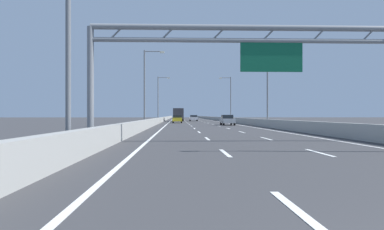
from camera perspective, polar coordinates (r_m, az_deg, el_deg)
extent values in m
plane|color=#38383A|center=(102.37, -0.10, -0.80)|extent=(260.00, 260.00, 0.00)
cube|color=white|center=(6.24, 15.18, -13.36)|extent=(0.16, 3.00, 0.01)
cube|color=white|center=(14.98, 4.84, -5.52)|extent=(0.16, 3.00, 0.01)
cube|color=white|center=(23.91, 2.22, -3.45)|extent=(0.16, 3.00, 0.01)
cube|color=white|center=(32.88, 1.03, -2.50)|extent=(0.16, 3.00, 0.01)
cube|color=white|center=(41.86, 0.35, -1.96)|extent=(0.16, 3.00, 0.01)
cube|color=white|center=(50.85, -0.08, -1.61)|extent=(0.16, 3.00, 0.01)
cube|color=white|center=(59.84, -0.39, -1.37)|extent=(0.16, 3.00, 0.01)
cube|color=white|center=(68.84, -0.62, -1.19)|extent=(0.16, 3.00, 0.01)
cube|color=white|center=(77.83, -0.79, -1.05)|extent=(0.16, 3.00, 0.01)
cube|color=white|center=(86.83, -0.93, -0.94)|extent=(0.16, 3.00, 0.01)
cube|color=white|center=(95.83, -1.04, -0.85)|extent=(0.16, 3.00, 0.01)
cube|color=white|center=(104.82, -1.13, -0.78)|extent=(0.16, 3.00, 0.01)
cube|color=white|center=(113.82, -1.21, -0.71)|extent=(0.16, 3.00, 0.01)
cube|color=white|center=(122.82, -1.28, -0.66)|extent=(0.16, 3.00, 0.01)
cube|color=white|center=(131.82, -1.34, -0.61)|extent=(0.16, 3.00, 0.01)
cube|color=white|center=(140.82, -1.39, -0.57)|extent=(0.16, 3.00, 0.01)
cube|color=white|center=(149.82, -1.43, -0.54)|extent=(0.16, 3.00, 0.01)
cube|color=white|center=(158.82, -1.47, -0.51)|extent=(0.16, 3.00, 0.01)
cube|color=white|center=(15.82, 17.95, -5.22)|extent=(0.16, 3.00, 0.01)
cube|color=white|center=(24.45, 10.68, -3.37)|extent=(0.16, 3.00, 0.01)
cube|color=white|center=(33.27, 7.24, -2.47)|extent=(0.16, 3.00, 0.01)
cube|color=white|center=(42.17, 5.25, -1.95)|extent=(0.16, 3.00, 0.01)
cube|color=white|center=(51.11, 3.95, -1.61)|extent=(0.16, 3.00, 0.01)
cube|color=white|center=(60.06, 3.04, -1.36)|extent=(0.16, 3.00, 0.01)
cube|color=white|center=(69.03, 2.37, -1.19)|extent=(0.16, 3.00, 0.01)
cube|color=white|center=(78.00, 1.85, -1.05)|extent=(0.16, 3.00, 0.01)
cube|color=white|center=(86.98, 1.44, -0.94)|extent=(0.16, 3.00, 0.01)
cube|color=white|center=(95.96, 1.11, -0.85)|extent=(0.16, 3.00, 0.01)
cube|color=white|center=(104.95, 0.83, -0.78)|extent=(0.16, 3.00, 0.01)
cube|color=white|center=(113.94, 0.60, -0.71)|extent=(0.16, 3.00, 0.01)
cube|color=white|center=(122.93, 0.40, -0.66)|extent=(0.16, 3.00, 0.01)
cube|color=white|center=(131.92, 0.23, -0.61)|extent=(0.16, 3.00, 0.01)
cube|color=white|center=(140.91, 0.08, -0.57)|extent=(0.16, 3.00, 0.01)
cube|color=white|center=(149.90, -0.05, -0.54)|extent=(0.16, 3.00, 0.01)
cube|color=white|center=(158.90, -0.17, -0.51)|extent=(0.16, 3.00, 0.01)
cube|color=white|center=(90.32, -3.16, -0.90)|extent=(0.16, 176.00, 0.01)
cube|color=white|center=(90.74, 3.48, -0.90)|extent=(0.16, 176.00, 0.01)
cube|color=#9E9E99|center=(112.35, -3.80, -0.48)|extent=(0.45, 220.00, 0.95)
cube|color=#9E9E99|center=(112.79, 3.22, -0.48)|extent=(0.45, 220.00, 0.95)
cylinder|color=gray|center=(21.83, -14.51, 4.35)|extent=(0.36, 0.36, 6.20)
cylinder|color=gray|center=(22.08, 7.51, 12.44)|extent=(16.55, 0.32, 0.32)
cylinder|color=gray|center=(21.94, 7.51, 10.65)|extent=(16.55, 0.26, 0.26)
cylinder|color=gray|center=(21.96, -10.92, 11.57)|extent=(0.74, 0.10, 0.74)
cylinder|color=gray|center=(21.72, -3.55, 11.70)|extent=(0.74, 0.10, 0.74)
cylinder|color=gray|center=(21.82, 3.86, 11.65)|extent=(0.74, 0.10, 0.74)
cylinder|color=gray|center=(22.27, 11.08, 11.41)|extent=(0.74, 0.10, 0.74)
cylinder|color=gray|center=(23.05, 17.89, 11.02)|extent=(0.74, 0.10, 0.74)
cylinder|color=gray|center=(24.12, 24.17, 10.53)|extent=(0.74, 0.10, 0.74)
cube|color=#0F5B3D|center=(22.09, 11.43, 8.21)|extent=(3.40, 0.12, 1.60)
cylinder|color=slate|center=(15.78, -17.51, 12.09)|extent=(0.20, 0.20, 9.50)
cylinder|color=slate|center=(49.24, -6.90, 3.86)|extent=(0.20, 0.20, 9.50)
cylinder|color=slate|center=(49.68, -5.62, 9.16)|extent=(2.20, 0.12, 0.12)
cube|color=#F2EAC6|center=(49.61, -4.34, 9.06)|extent=(0.56, 0.28, 0.20)
cylinder|color=slate|center=(50.35, 10.88, 3.77)|extent=(0.20, 0.20, 9.50)
cylinder|color=slate|center=(50.63, 9.65, 8.99)|extent=(2.20, 0.12, 0.12)
cube|color=#F2EAC6|center=(50.40, 8.42, 8.92)|extent=(0.56, 0.28, 0.20)
cylinder|color=slate|center=(83.20, -4.94, 2.29)|extent=(0.20, 0.20, 9.50)
cylinder|color=slate|center=(83.47, -4.19, 5.44)|extent=(2.20, 0.12, 0.12)
cube|color=#F2EAC6|center=(83.42, -3.43, 5.38)|extent=(0.56, 0.28, 0.20)
cylinder|color=slate|center=(83.87, 5.63, 2.27)|extent=(0.20, 0.20, 9.50)
cylinder|color=slate|center=(84.03, 4.89, 5.41)|extent=(2.20, 0.12, 0.12)
cube|color=#F2EAC6|center=(83.90, 4.14, 5.35)|extent=(0.56, 0.28, 0.20)
cube|color=orange|center=(124.10, -2.01, -0.36)|extent=(1.84, 4.58, 0.66)
cube|color=black|center=(123.67, -2.01, -0.10)|extent=(1.62, 2.18, 0.45)
cylinder|color=black|center=(125.84, -2.38, -0.50)|extent=(0.22, 0.64, 0.64)
cylinder|color=black|center=(125.85, -1.64, -0.50)|extent=(0.22, 0.64, 0.64)
cylinder|color=black|center=(122.36, -2.39, -0.52)|extent=(0.22, 0.64, 0.64)
cylinder|color=black|center=(122.36, -1.63, -0.52)|extent=(0.22, 0.64, 0.64)
cube|color=yellow|center=(71.17, -2.15, -0.64)|extent=(1.71, 4.65, 0.63)
cube|color=black|center=(70.53, -2.15, -0.21)|extent=(1.50, 2.12, 0.44)
cylinder|color=black|center=(72.96, -2.74, -0.87)|extent=(0.22, 0.64, 0.64)
cylinder|color=black|center=(72.96, -1.57, -0.87)|extent=(0.22, 0.64, 0.64)
cylinder|color=black|center=(69.41, -2.77, -0.92)|extent=(0.22, 0.64, 0.64)
cylinder|color=black|center=(69.41, -1.54, -0.92)|extent=(0.22, 0.64, 0.64)
cube|color=#A8ADB2|center=(55.75, 5.17, -0.84)|extent=(1.72, 4.39, 0.60)
cube|color=black|center=(56.13, 5.12, -0.25)|extent=(1.51, 1.86, 0.54)
cylinder|color=black|center=(57.30, 4.22, -1.12)|extent=(0.22, 0.64, 0.64)
cylinder|color=black|center=(57.48, 5.70, -1.11)|extent=(0.22, 0.64, 0.64)
cylinder|color=black|center=(54.03, 4.60, -1.18)|extent=(0.22, 0.64, 0.64)
cylinder|color=black|center=(54.23, 6.17, -1.18)|extent=(0.22, 0.64, 0.64)
cube|color=silver|center=(92.61, 0.22, -0.49)|extent=(1.86, 4.70, 0.64)
cube|color=black|center=(92.51, 0.22, -0.15)|extent=(1.64, 2.05, 0.47)
cylinder|color=black|center=(94.38, -0.32, -0.67)|extent=(0.22, 0.64, 0.64)
cylinder|color=black|center=(94.44, 0.67, -0.67)|extent=(0.22, 0.64, 0.64)
cylinder|color=black|center=(90.78, -0.25, -0.70)|extent=(0.22, 0.64, 0.64)
cylinder|color=black|center=(90.85, 0.78, -0.70)|extent=(0.22, 0.64, 0.64)
cube|color=silver|center=(94.08, -2.01, 0.04)|extent=(2.38, 2.27, 2.01)
cube|color=#333338|center=(89.93, -2.00, 0.18)|extent=(2.38, 5.63, 2.47)
cylinder|color=black|center=(94.33, -2.65, -0.58)|extent=(0.28, 0.96, 0.96)
cylinder|color=black|center=(94.33, -1.37, -0.58)|extent=(0.28, 0.96, 0.96)
cylinder|color=black|center=(88.53, -2.68, -0.61)|extent=(0.28, 0.96, 0.96)
cylinder|color=black|center=(88.53, -1.32, -0.61)|extent=(0.28, 0.96, 0.96)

